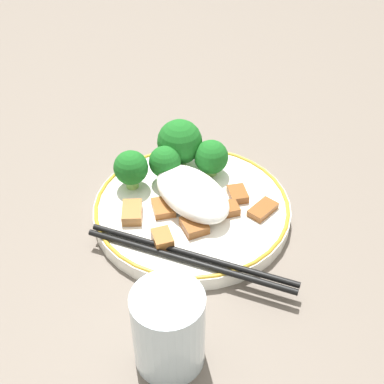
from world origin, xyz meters
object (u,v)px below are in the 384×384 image
(plate, at_px, (192,209))
(chopsticks, at_px, (190,258))
(broccoli_back_right, at_px, (163,163))
(broccoli_mid_left, at_px, (131,168))
(broccoli_back_center, at_px, (180,142))
(drinking_glass, at_px, (169,329))
(broccoli_back_left, at_px, (211,157))

(plate, distance_m, chopsticks, 0.09)
(broccoli_back_right, xyz_separation_m, broccoli_mid_left, (0.01, 0.04, 0.00))
(broccoli_mid_left, bearing_deg, broccoli_back_center, -89.28)
(chopsticks, distance_m, drinking_glass, 0.11)
(broccoli_back_right, xyz_separation_m, drinking_glass, (-0.21, 0.13, -0.00))
(broccoli_back_right, height_order, chopsticks, broccoli_back_right)
(chopsticks, bearing_deg, broccoli_back_center, -31.30)
(chopsticks, bearing_deg, plate, -37.36)
(broccoli_back_left, distance_m, drinking_glass, 0.26)
(broccoli_back_center, height_order, chopsticks, broccoli_back_center)
(plate, bearing_deg, broccoli_mid_left, 29.34)
(broccoli_back_right, relative_size, broccoli_mid_left, 0.97)
(broccoli_back_left, xyz_separation_m, drinking_glass, (-0.18, 0.19, -0.00))
(broccoli_back_center, xyz_separation_m, broccoli_mid_left, (-0.00, 0.07, -0.01))
(plate, relative_size, chopsticks, 1.14)
(broccoli_back_right, relative_size, drinking_glass, 0.57)
(broccoli_back_center, bearing_deg, broccoli_back_right, 113.34)
(broccoli_back_center, bearing_deg, plate, 155.50)
(broccoli_mid_left, height_order, drinking_glass, drinking_glass)
(broccoli_back_right, xyz_separation_m, chopsticks, (-0.13, 0.05, -0.02))
(plate, distance_m, broccoli_back_center, 0.09)
(plate, height_order, broccoli_back_right, broccoli_back_right)
(broccoli_back_right, relative_size, chopsticks, 0.24)
(broccoli_mid_left, bearing_deg, broccoli_back_right, -110.62)
(broccoli_mid_left, xyz_separation_m, chopsticks, (-0.14, 0.01, -0.03))
(broccoli_back_center, bearing_deg, drinking_glass, 143.09)
(chopsticks, bearing_deg, broccoli_mid_left, -5.61)
(broccoli_back_right, distance_m, broccoli_mid_left, 0.04)
(drinking_glass, bearing_deg, broccoli_mid_left, -22.73)
(broccoli_back_left, height_order, broccoli_back_right, broccoli_back_right)
(broccoli_mid_left, xyz_separation_m, drinking_glass, (-0.22, 0.09, -0.00))
(broccoli_back_left, distance_m, broccoli_back_right, 0.06)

